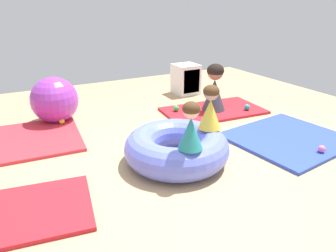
% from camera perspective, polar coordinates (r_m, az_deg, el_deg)
% --- Properties ---
extents(ground_plane, '(8.00, 8.00, 0.00)m').
position_cam_1_polar(ground_plane, '(3.48, 0.37, -7.19)').
color(ground_plane, tan).
extents(gym_mat_near_left, '(1.29, 1.30, 0.04)m').
position_cam_1_polar(gym_mat_near_left, '(4.43, -23.65, -2.20)').
color(gym_mat_near_left, red).
rests_on(gym_mat_near_left, ground).
extents(gym_mat_far_left, '(1.53, 1.41, 0.04)m').
position_cam_1_polar(gym_mat_far_left, '(4.37, 21.02, -2.11)').
color(gym_mat_far_left, '#2D47B7').
rests_on(gym_mat_far_left, ground).
extents(gym_mat_near_right, '(1.65, 1.03, 0.04)m').
position_cam_1_polar(gym_mat_near_right, '(5.15, 8.22, 2.79)').
color(gym_mat_near_right, red).
rests_on(gym_mat_near_right, ground).
extents(inflatable_cushion, '(1.16, 1.16, 0.35)m').
position_cam_1_polar(inflatable_cushion, '(3.48, 1.56, -3.93)').
color(inflatable_cushion, '#6070E5').
rests_on(inflatable_cushion, ground).
extents(child_in_teal, '(0.28, 0.28, 0.47)m').
position_cam_1_polar(child_in_teal, '(2.97, 4.17, -0.05)').
color(child_in_teal, teal).
rests_on(child_in_teal, inflatable_cushion).
extents(child_in_yellow, '(0.31, 0.31, 0.50)m').
position_cam_1_polar(child_in_yellow, '(3.48, 7.72, 3.34)').
color(child_in_yellow, yellow).
rests_on(child_in_yellow, inflatable_cushion).
extents(adult_seated, '(0.54, 0.54, 0.74)m').
position_cam_1_polar(adult_seated, '(5.04, 8.46, 6.88)').
color(adult_seated, '#383842').
rests_on(adult_seated, gym_mat_near_right).
extents(play_ball_pink, '(0.09, 0.09, 0.09)m').
position_cam_1_polar(play_ball_pink, '(4.07, 26.18, -3.75)').
color(play_ball_pink, pink).
rests_on(play_ball_pink, gym_mat_far_left).
extents(play_ball_green, '(0.10, 0.10, 0.10)m').
position_cam_1_polar(play_ball_green, '(5.00, 1.49, 3.23)').
color(play_ball_green, green).
rests_on(play_ball_green, gym_mat_near_right).
extents(play_ball_teal, '(0.09, 0.09, 0.09)m').
position_cam_1_polar(play_ball_teal, '(5.21, 14.18, 3.33)').
color(play_ball_teal, teal).
rests_on(play_ball_teal, gym_mat_near_right).
extents(play_ball_yellow, '(0.08, 0.08, 0.08)m').
position_cam_1_polar(play_ball_yellow, '(4.74, -18.75, 0.83)').
color(play_ball_yellow, yellow).
rests_on(play_ball_yellow, gym_mat_near_left).
extents(exercise_ball_large, '(0.68, 0.68, 0.68)m').
position_cam_1_polar(exercise_ball_large, '(4.86, -19.94, 4.46)').
color(exercise_ball_large, purple).
rests_on(exercise_ball_large, ground).
extents(storage_cube, '(0.44, 0.44, 0.56)m').
position_cam_1_polar(storage_cube, '(6.06, 3.37, 8.47)').
color(storage_cube, white).
rests_on(storage_cube, ground).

